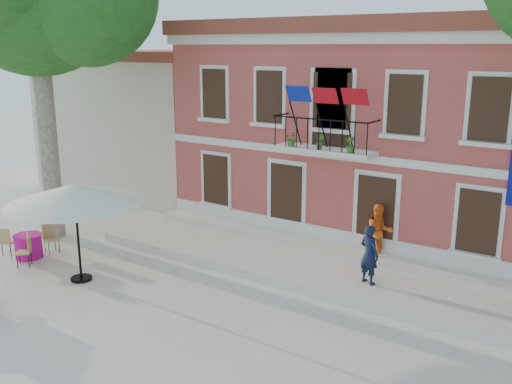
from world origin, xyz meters
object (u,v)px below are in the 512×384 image
(patio_umbrella, at_px, (75,194))
(pedestrian_orange, at_px, (379,233))
(pedestrian_navy, at_px, (369,254))
(cafe_table_3, at_px, (28,245))

(patio_umbrella, height_order, pedestrian_orange, patio_umbrella)
(patio_umbrella, bearing_deg, pedestrian_orange, 39.47)
(pedestrian_navy, distance_m, pedestrian_orange, 1.87)
(pedestrian_navy, relative_size, cafe_table_3, 0.92)
(pedestrian_navy, relative_size, pedestrian_orange, 0.95)
(pedestrian_navy, distance_m, cafe_table_3, 10.76)
(pedestrian_navy, bearing_deg, patio_umbrella, 46.89)
(patio_umbrella, height_order, pedestrian_navy, patio_umbrella)
(cafe_table_3, bearing_deg, patio_umbrella, -5.11)
(pedestrian_orange, bearing_deg, pedestrian_navy, -113.20)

